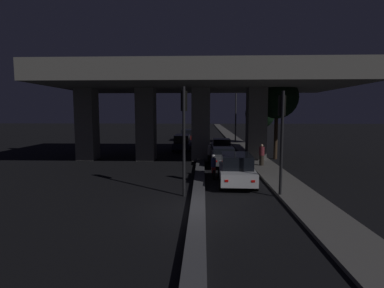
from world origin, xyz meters
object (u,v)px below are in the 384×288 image
car_dark_blue_lead_oncoming (182,142)px  traffic_light_left_of_median (184,122)px  car_white_lead (236,169)px  motorcycle_black_filtering_mid (209,155)px  car_grey_second (223,156)px  pedestrian_on_sidewalk (262,155)px  car_dark_red_second_oncoming (187,135)px  traffic_light_right_of_median (282,125)px  street_lamp (234,106)px  motorcycle_red_filtering_near (213,168)px  car_grey_third (221,147)px

car_dark_blue_lead_oncoming → traffic_light_left_of_median: bearing=4.8°
car_white_lead → motorcycle_black_filtering_mid: size_ratio=2.32×
car_grey_second → pedestrian_on_sidewalk: (2.82, -0.34, 0.18)m
car_grey_second → traffic_light_left_of_median: bearing=164.2°
car_white_lead → car_grey_second: 5.74m
car_white_lead → car_dark_red_second_oncoming: bearing=10.8°
traffic_light_right_of_median → street_lamp: 25.84m
street_lamp → motorcycle_red_filtering_near: size_ratio=4.49×
motorcycle_red_filtering_near → motorcycle_black_filtering_mid: motorcycle_black_filtering_mid is taller
car_grey_second → car_grey_third: (0.19, 5.85, 0.06)m
car_dark_red_second_oncoming → pedestrian_on_sidewalk: bearing=17.5°
street_lamp → pedestrian_on_sidewalk: street_lamp is taller
car_grey_third → car_grey_second: bearing=178.1°
traffic_light_right_of_median → pedestrian_on_sidewalk: size_ratio=3.18×
street_lamp → car_grey_second: bearing=-98.2°
traffic_light_left_of_median → street_lamp: street_lamp is taller
traffic_light_right_of_median → car_dark_red_second_oncoming: (-6.03, 29.02, -2.58)m
car_white_lead → car_grey_second: bearing=5.2°
car_dark_blue_lead_oncoming → motorcycle_black_filtering_mid: (2.75, -7.96, -0.29)m
street_lamp → motorcycle_red_filtering_near: bearing=-99.0°
car_grey_third → pedestrian_on_sidewalk: 6.73m
car_white_lead → motorcycle_red_filtering_near: car_white_lead is taller
car_dark_red_second_oncoming → motorcycle_red_filtering_near: bearing=6.7°
traffic_light_left_of_median → car_grey_second: 9.08m
car_white_lead → motorcycle_black_filtering_mid: bearing=12.4°
car_grey_third → car_dark_red_second_oncoming: (-4.05, 14.91, 0.07)m
motorcycle_red_filtering_near → traffic_light_left_of_median: bearing=158.7°
car_white_lead → car_dark_red_second_oncoming: car_white_lead is taller
car_grey_second → pedestrian_on_sidewalk: bearing=-96.1°
car_white_lead → motorcycle_red_filtering_near: size_ratio=2.39×
motorcycle_black_filtering_mid → pedestrian_on_sidewalk: bearing=-112.3°
car_grey_second → motorcycle_red_filtering_near: (-0.89, -4.02, -0.12)m
traffic_light_right_of_median → car_dark_red_second_oncoming: bearing=101.7°
motorcycle_black_filtering_mid → car_dark_blue_lead_oncoming: bearing=23.0°
motorcycle_black_filtering_mid → traffic_light_left_of_median: bearing=175.5°
motorcycle_black_filtering_mid → motorcycle_red_filtering_near: bearing=-174.8°
street_lamp → car_dark_blue_lead_oncoming: 10.99m
traffic_light_right_of_median → car_white_lead: size_ratio=1.12×
street_lamp → motorcycle_black_filtering_mid: (-3.56, -15.99, -4.35)m
traffic_light_right_of_median → car_grey_third: size_ratio=1.16×
motorcycle_red_filtering_near → motorcycle_black_filtering_mid: 5.57m
car_dark_red_second_oncoming → street_lamp: bearing=63.1°
car_grey_third → pedestrian_on_sidewalk: bearing=-157.1°
car_dark_blue_lead_oncoming → car_dark_red_second_oncoming: car_dark_blue_lead_oncoming is taller
street_lamp → pedestrian_on_sidewalk: 18.33m
traffic_light_left_of_median → car_dark_red_second_oncoming: bearing=92.8°
motorcycle_red_filtering_near → pedestrian_on_sidewalk: size_ratio=1.19×
street_lamp → car_dark_blue_lead_oncoming: bearing=-128.2°
traffic_light_right_of_median → car_white_lead: bearing=125.7°
traffic_light_left_of_median → motorcycle_black_filtering_mid: 10.35m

